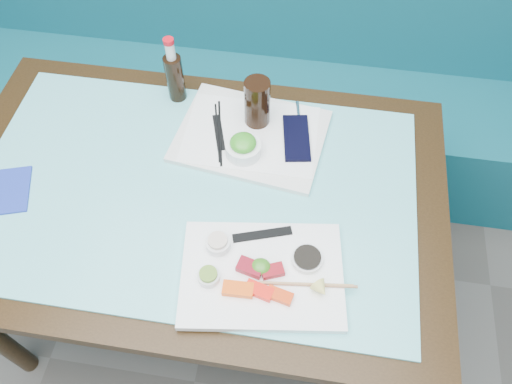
# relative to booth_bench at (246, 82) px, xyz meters

# --- Properties ---
(booth_bench) EXTENTS (3.00, 0.56, 1.17)m
(booth_bench) POSITION_rel_booth_bench_xyz_m (0.00, 0.00, 0.00)
(booth_bench) COLOR #105966
(booth_bench) RESTS_ON ground
(dining_table) EXTENTS (1.40, 0.90, 0.75)m
(dining_table) POSITION_rel_booth_bench_xyz_m (0.00, -0.84, 0.29)
(dining_table) COLOR black
(dining_table) RESTS_ON ground
(glass_top) EXTENTS (1.22, 0.76, 0.01)m
(glass_top) POSITION_rel_booth_bench_xyz_m (0.00, -0.84, 0.38)
(glass_top) COLOR #66C9CD
(glass_top) RESTS_ON dining_table
(sashimi_plate) EXTENTS (0.43, 0.33, 0.02)m
(sashimi_plate) POSITION_rel_booth_bench_xyz_m (0.23, -1.07, 0.39)
(sashimi_plate) COLOR white
(sashimi_plate) RESTS_ON glass_top
(salmon_left) EXTENTS (0.07, 0.04, 0.02)m
(salmon_left) POSITION_rel_booth_bench_xyz_m (0.18, -1.12, 0.41)
(salmon_left) COLOR #FF510A
(salmon_left) RESTS_ON sashimi_plate
(salmon_mid) EXTENTS (0.07, 0.05, 0.02)m
(salmon_mid) POSITION_rel_booth_bench_xyz_m (0.23, -1.12, 0.41)
(salmon_mid) COLOR #FF180A
(salmon_mid) RESTS_ON sashimi_plate
(salmon_right) EXTENTS (0.07, 0.04, 0.02)m
(salmon_right) POSITION_rel_booth_bench_xyz_m (0.28, -1.12, 0.41)
(salmon_right) COLOR red
(salmon_right) RESTS_ON sashimi_plate
(tuna_left) EXTENTS (0.07, 0.05, 0.02)m
(tuna_left) POSITION_rel_booth_bench_xyz_m (0.20, -1.06, 0.41)
(tuna_left) COLOR maroon
(tuna_left) RESTS_ON sashimi_plate
(tuna_right) EXTENTS (0.06, 0.05, 0.02)m
(tuna_right) POSITION_rel_booth_bench_xyz_m (0.25, -1.06, 0.41)
(tuna_right) COLOR maroon
(tuna_right) RESTS_ON sashimi_plate
(seaweed_garnish) EXTENTS (0.06, 0.06, 0.03)m
(seaweed_garnish) POSITION_rel_booth_bench_xyz_m (0.22, -1.06, 0.42)
(seaweed_garnish) COLOR #37791C
(seaweed_garnish) RESTS_ON sashimi_plate
(ramekin_wasabi) EXTENTS (0.06, 0.06, 0.02)m
(ramekin_wasabi) POSITION_rel_booth_bench_xyz_m (0.10, -1.10, 0.41)
(ramekin_wasabi) COLOR silver
(ramekin_wasabi) RESTS_ON sashimi_plate
(wasabi_fill) EXTENTS (0.05, 0.05, 0.01)m
(wasabi_fill) POSITION_rel_booth_bench_xyz_m (0.10, -1.10, 0.43)
(wasabi_fill) COLOR olive
(wasabi_fill) RESTS_ON ramekin_wasabi
(ramekin_ginger) EXTENTS (0.07, 0.07, 0.03)m
(ramekin_ginger) POSITION_rel_booth_bench_xyz_m (0.11, -1.01, 0.42)
(ramekin_ginger) COLOR white
(ramekin_ginger) RESTS_ON sashimi_plate
(ginger_fill) EXTENTS (0.05, 0.05, 0.01)m
(ginger_fill) POSITION_rel_booth_bench_xyz_m (0.11, -1.01, 0.43)
(ginger_fill) COLOR beige
(ginger_fill) RESTS_ON ramekin_ginger
(soy_dish) EXTENTS (0.09, 0.09, 0.02)m
(soy_dish) POSITION_rel_booth_bench_xyz_m (0.33, -1.02, 0.41)
(soy_dish) COLOR white
(soy_dish) RESTS_ON sashimi_plate
(soy_fill) EXTENTS (0.08, 0.08, 0.01)m
(soy_fill) POSITION_rel_booth_bench_xyz_m (0.33, -1.02, 0.42)
(soy_fill) COLOR black
(soy_fill) RESTS_ON soy_dish
(lemon_wedge) EXTENTS (0.05, 0.05, 0.04)m
(lemon_wedge) POSITION_rel_booth_bench_xyz_m (0.37, -1.10, 0.42)
(lemon_wedge) COLOR #FFF278
(lemon_wedge) RESTS_ON sashimi_plate
(chopstick_sleeve) EXTENTS (0.15, 0.07, 0.00)m
(chopstick_sleeve) POSITION_rel_booth_bench_xyz_m (0.21, -0.96, 0.41)
(chopstick_sleeve) COLOR black
(chopstick_sleeve) RESTS_ON sashimi_plate
(wooden_chopstick_a) EXTENTS (0.23, 0.03, 0.01)m
(wooden_chopstick_a) POSITION_rel_booth_bench_xyz_m (0.34, -1.08, 0.41)
(wooden_chopstick_a) COLOR tan
(wooden_chopstick_a) RESTS_ON sashimi_plate
(wooden_chopstick_b) EXTENTS (0.23, 0.03, 0.01)m
(wooden_chopstick_b) POSITION_rel_booth_bench_xyz_m (0.35, -1.08, 0.41)
(wooden_chopstick_b) COLOR #9D6C4A
(wooden_chopstick_b) RESTS_ON sashimi_plate
(serving_tray) EXTENTS (0.47, 0.37, 0.02)m
(serving_tray) POSITION_rel_booth_bench_xyz_m (0.13, -0.63, 0.39)
(serving_tray) COLOR white
(serving_tray) RESTS_ON glass_top
(paper_placemat) EXTENTS (0.39, 0.28, 0.00)m
(paper_placemat) POSITION_rel_booth_bench_xyz_m (0.13, -0.63, 0.40)
(paper_placemat) COLOR white
(paper_placemat) RESTS_ON serving_tray
(seaweed_bowl) EXTENTS (0.12, 0.12, 0.04)m
(seaweed_bowl) POSITION_rel_booth_bench_xyz_m (0.12, -0.70, 0.42)
(seaweed_bowl) COLOR white
(seaweed_bowl) RESTS_ON serving_tray
(seaweed_salad) EXTENTS (0.08, 0.08, 0.04)m
(seaweed_salad) POSITION_rel_booth_bench_xyz_m (0.12, -0.70, 0.45)
(seaweed_salad) COLOR #349422
(seaweed_salad) RESTS_ON seaweed_bowl
(cola_glass) EXTENTS (0.08, 0.08, 0.15)m
(cola_glass) POSITION_rel_booth_bench_xyz_m (0.14, -0.57, 0.48)
(cola_glass) COLOR black
(cola_glass) RESTS_ON serving_tray
(navy_pouch) EXTENTS (0.10, 0.18, 0.01)m
(navy_pouch) POSITION_rel_booth_bench_xyz_m (0.26, -0.63, 0.41)
(navy_pouch) COLOR black
(navy_pouch) RESTS_ON serving_tray
(fork) EXTENTS (0.03, 0.08, 0.01)m
(fork) POSITION_rel_booth_bench_xyz_m (0.26, -0.52, 0.40)
(fork) COLOR silver
(fork) RESTS_ON serving_tray
(black_chopstick_a) EXTENTS (0.06, 0.22, 0.01)m
(black_chopstick_a) POSITION_rel_booth_bench_xyz_m (0.03, -0.64, 0.40)
(black_chopstick_a) COLOR black
(black_chopstick_a) RESTS_ON serving_tray
(black_chopstick_b) EXTENTS (0.06, 0.25, 0.01)m
(black_chopstick_b) POSITION_rel_booth_bench_xyz_m (0.04, -0.64, 0.40)
(black_chopstick_b) COLOR black
(black_chopstick_b) RESTS_ON serving_tray
(tray_sleeve) EXTENTS (0.07, 0.14, 0.00)m
(tray_sleeve) POSITION_rel_booth_bench_xyz_m (0.03, -0.64, 0.40)
(tray_sleeve) COLOR black
(tray_sleeve) RESTS_ON serving_tray
(cola_bottle_body) EXTENTS (0.07, 0.07, 0.16)m
(cola_bottle_body) POSITION_rel_booth_bench_xyz_m (-0.13, -0.50, 0.46)
(cola_bottle_body) COLOR black
(cola_bottle_body) RESTS_ON glass_top
(cola_bottle_neck) EXTENTS (0.03, 0.03, 0.06)m
(cola_bottle_neck) POSITION_rel_booth_bench_xyz_m (-0.13, -0.50, 0.57)
(cola_bottle_neck) COLOR silver
(cola_bottle_neck) RESTS_ON cola_bottle_body
(cola_bottle_cap) EXTENTS (0.03, 0.03, 0.01)m
(cola_bottle_cap) POSITION_rel_booth_bench_xyz_m (-0.13, -0.50, 0.60)
(cola_bottle_cap) COLOR red
(cola_bottle_cap) RESTS_ON cola_bottle_neck
(blue_napkin) EXTENTS (0.19, 0.19, 0.01)m
(blue_napkin) POSITION_rel_booth_bench_xyz_m (-0.52, -0.93, 0.39)
(blue_napkin) COLOR #1C309A
(blue_napkin) RESTS_ON glass_top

